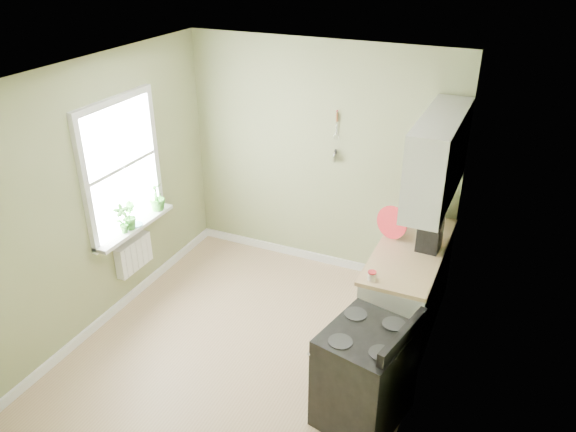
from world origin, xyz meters
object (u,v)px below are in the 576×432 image
at_px(stove, 365,375).
at_px(coffee_maker, 430,233).
at_px(kettle, 406,215).
at_px(stand_mixer, 427,211).

height_order(stove, coffee_maker, coffee_maker).
height_order(kettle, coffee_maker, coffee_maker).
relative_size(kettle, coffee_maker, 0.56).
bearing_deg(kettle, coffee_maker, -52.82).
distance_m(stove, coffee_maker, 1.60).
bearing_deg(stove, coffee_maker, 83.49).
height_order(stand_mixer, kettle, stand_mixer).
height_order(stove, kettle, kettle).
bearing_deg(coffee_maker, stand_mixer, 103.61).
bearing_deg(kettle, stove, -85.21).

